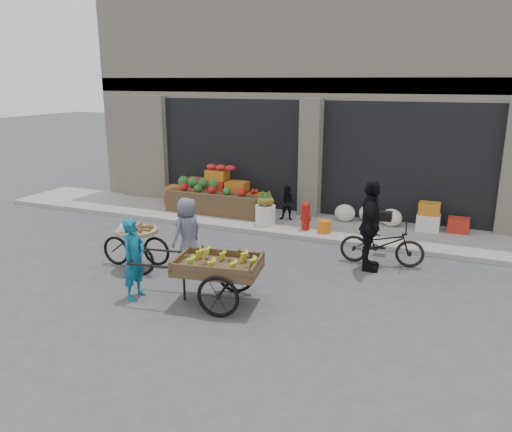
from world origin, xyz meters
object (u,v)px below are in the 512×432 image
at_px(seated_person, 288,203).
at_px(tricycle_cart, 137,242).
at_px(cyclist, 370,226).
at_px(vendor_woman, 134,259).
at_px(banana_cart, 215,263).
at_px(vendor_grey, 188,232).
at_px(pineapple_bin, 265,215).
at_px(orange_bucket, 324,226).
at_px(fire_hydrant, 306,215).
at_px(bicycle, 382,244).

xyz_separation_m(seated_person, tricycle_cart, (-1.74, -4.24, -0.02)).
bearing_deg(cyclist, vendor_woman, 124.15).
bearing_deg(banana_cart, vendor_grey, 124.95).
xyz_separation_m(vendor_grey, cyclist, (3.48, 1.24, 0.20)).
relative_size(pineapple_bin, vendor_grey, 0.36).
bearing_deg(vendor_grey, cyclist, 124.86).
bearing_deg(pineapple_bin, vendor_woman, -96.34).
distance_m(banana_cart, tricycle_cart, 2.39).
distance_m(orange_bucket, vendor_grey, 3.67).
relative_size(fire_hydrant, vendor_grey, 0.49).
bearing_deg(cyclist, vendor_grey, 103.64).
distance_m(bicycle, cyclist, 0.65).
distance_m(pineapple_bin, banana_cart, 4.59).
height_order(banana_cart, vendor_woman, vendor_woman).
distance_m(banana_cart, bicycle, 3.83).
xyz_separation_m(pineapple_bin, orange_bucket, (1.60, -0.10, -0.10)).
bearing_deg(bicycle, seated_person, 47.80).
height_order(orange_bucket, cyclist, cyclist).
height_order(seated_person, banana_cart, seated_person).
relative_size(pineapple_bin, bicycle, 0.30).
relative_size(orange_bucket, bicycle, 0.19).
bearing_deg(tricycle_cart, bicycle, 24.68).
bearing_deg(vendor_grey, vendor_woman, 13.53).
distance_m(fire_hydrant, vendor_grey, 3.44).
distance_m(fire_hydrant, seated_person, 0.96).
height_order(fire_hydrant, seated_person, seated_person).
relative_size(seated_person, banana_cart, 0.36).
distance_m(pineapple_bin, seated_person, 0.75).
relative_size(orange_bucket, vendor_grey, 0.22).
distance_m(seated_person, vendor_grey, 3.80).
bearing_deg(fire_hydrant, pineapple_bin, 177.40).
relative_size(orange_bucket, seated_person, 0.34).
distance_m(pineapple_bin, tricycle_cart, 3.88).
distance_m(orange_bucket, tricycle_cart, 4.61).
bearing_deg(seated_person, cyclist, -53.36).
height_order(tricycle_cart, bicycle, tricycle_cart).
height_order(seated_person, bicycle, seated_person).
relative_size(orange_bucket, banana_cart, 0.13).
bearing_deg(bicycle, orange_bucket, 43.81).
relative_size(fire_hydrant, bicycle, 0.41).
relative_size(fire_hydrant, vendor_woman, 0.49).
bearing_deg(pineapple_bin, vendor_grey, -98.86).
xyz_separation_m(fire_hydrant, vendor_woman, (-1.64, -4.78, 0.23)).
bearing_deg(banana_cart, cyclist, 41.85).
bearing_deg(fire_hydrant, tricycle_cart, -124.26).
xyz_separation_m(seated_person, banana_cart, (0.48, -5.09, 0.15)).
xyz_separation_m(banana_cart, vendor_woman, (-1.42, -0.34, -0.01)).
xyz_separation_m(fire_hydrant, orange_bucket, (0.50, -0.05, -0.23)).
relative_size(pineapple_bin, orange_bucket, 1.62).
xyz_separation_m(tricycle_cart, cyclist, (4.34, 1.78, 0.36)).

